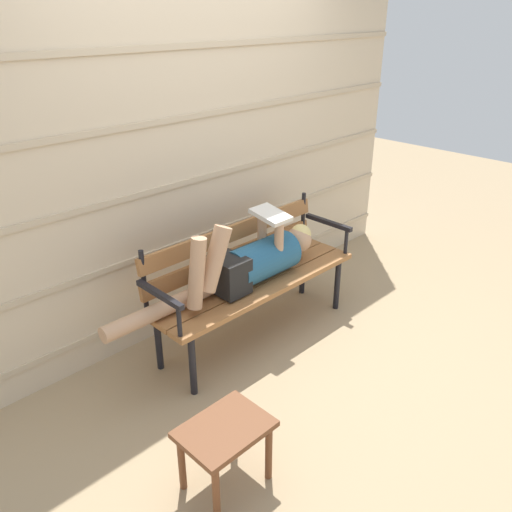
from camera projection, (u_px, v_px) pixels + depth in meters
name	position (u px, v px, depth m)	size (l,w,h in m)	color
ground_plane	(262.00, 338.00, 3.74)	(12.00, 12.00, 0.00)	tan
house_siding	(200.00, 146.00, 3.57)	(4.28, 0.08, 2.58)	beige
park_bench	(249.00, 272.00, 3.61)	(1.62, 0.47, 0.85)	#9E6638
reclining_person	(249.00, 262.00, 3.47)	(1.67, 0.27, 0.53)	#23567A
footstool	(225.00, 438.00, 2.48)	(0.43, 0.32, 0.36)	brown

